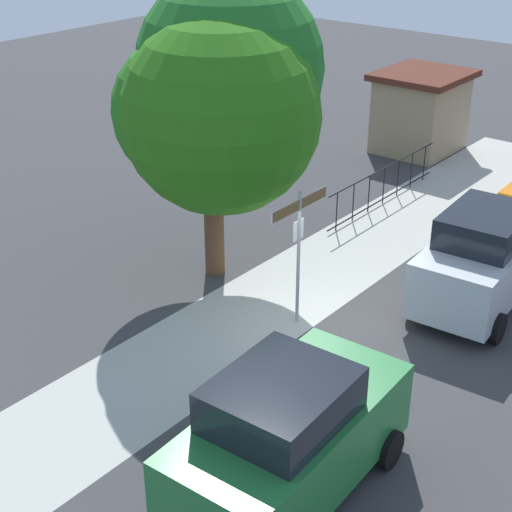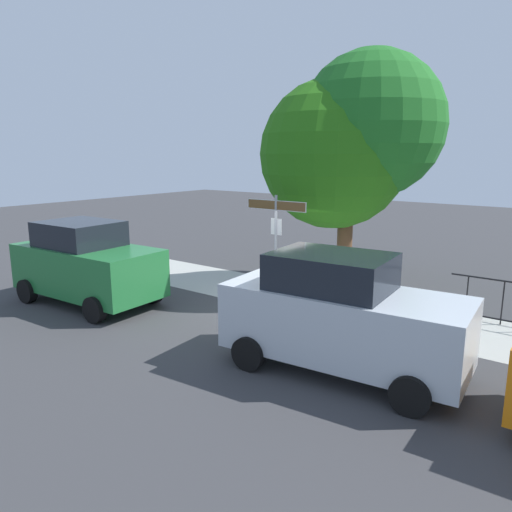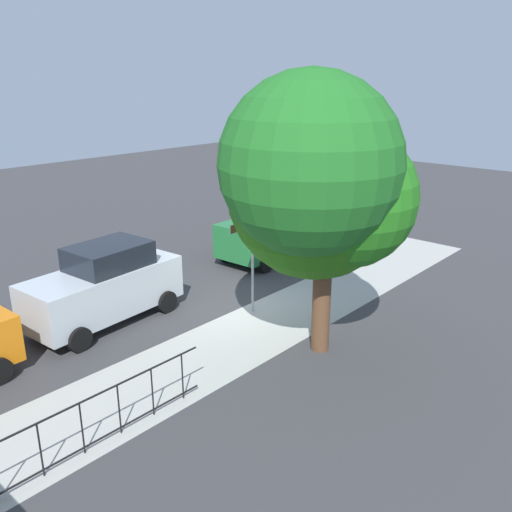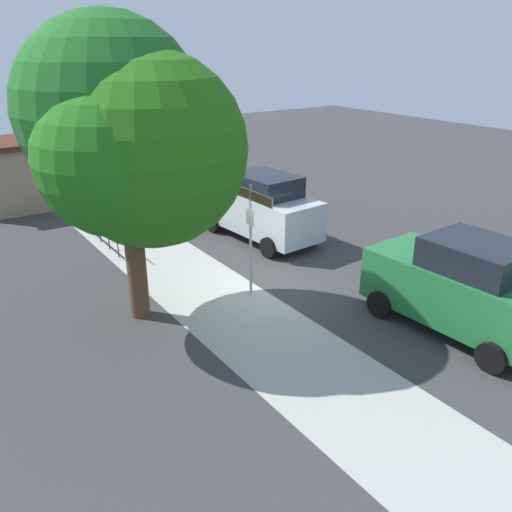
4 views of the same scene
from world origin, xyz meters
The scene contains 8 objects.
ground_plane centered at (0.00, 0.00, 0.00)m, with size 60.00×60.00×0.00m, color #38383A.
sidewalk_strip centered at (2.00, 1.30, 0.00)m, with size 24.00×2.60×0.00m, color #A7A8A1.
street_sign centered at (-0.10, 0.40, 2.11)m, with size 1.78×0.07×2.89m.
shade_tree centered at (0.51, 3.04, 4.19)m, with size 4.97×4.58×6.70m.
car_green centered at (-4.21, -2.44, 1.07)m, with size 4.21×2.24×2.18m.
car_silver centered at (3.09, -2.16, 1.07)m, with size 4.44×2.21×2.18m.
iron_fence centered at (6.55, 2.30, 0.57)m, with size 5.49×0.04×1.07m.
utility_shed centered at (11.29, 3.80, 1.33)m, with size 2.98×2.63×2.60m.
Camera 1 is at (-11.46, -7.70, 8.47)m, focal length 54.81 mm.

